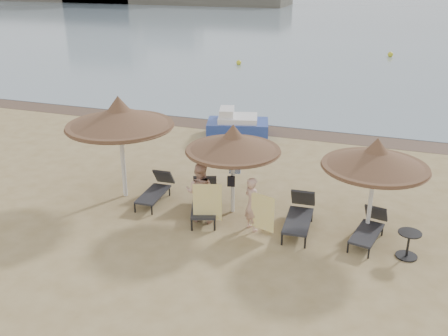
{
  "coord_description": "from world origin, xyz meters",
  "views": [
    {
      "loc": [
        3.8,
        -10.7,
        6.62
      ],
      "look_at": [
        -0.25,
        1.2,
        1.49
      ],
      "focal_mm": 40.0,
      "sensor_mm": 36.0,
      "label": 1
    }
  ],
  "objects_px": {
    "lounger_near_left": "(204,199)",
    "lounger_far_right": "(370,227)",
    "person_right": "(252,200)",
    "person_left": "(200,188)",
    "side_table": "(408,245)",
    "palapa_center": "(233,143)",
    "palapa_left": "(119,117)",
    "lounger_near_right": "(300,214)",
    "lounger_far_left": "(156,189)",
    "palapa_right": "(376,159)",
    "pedal_boat": "(237,126)"
  },
  "relations": [
    {
      "from": "lounger_far_left",
      "to": "lounger_near_left",
      "type": "relative_size",
      "value": 0.83
    },
    {
      "from": "side_table",
      "to": "palapa_left",
      "type": "bearing_deg",
      "value": 173.82
    },
    {
      "from": "lounger_far_right",
      "to": "person_left",
      "type": "xyz_separation_m",
      "value": [
        -4.53,
        -0.41,
        0.64
      ]
    },
    {
      "from": "lounger_near_right",
      "to": "side_table",
      "type": "xyz_separation_m",
      "value": [
        2.78,
        -0.63,
        -0.08
      ]
    },
    {
      "from": "palapa_center",
      "to": "lounger_far_right",
      "type": "distance_m",
      "value": 4.22
    },
    {
      "from": "lounger_near_right",
      "to": "side_table",
      "type": "distance_m",
      "value": 2.85
    },
    {
      "from": "palapa_left",
      "to": "palapa_center",
      "type": "xyz_separation_m",
      "value": [
        3.47,
        0.04,
        -0.41
      ]
    },
    {
      "from": "person_right",
      "to": "pedal_boat",
      "type": "distance_m",
      "value": 8.0
    },
    {
      "from": "lounger_near_right",
      "to": "side_table",
      "type": "relative_size",
      "value": 2.95
    },
    {
      "from": "lounger_far_left",
      "to": "lounger_near_left",
      "type": "height_order",
      "value": "lounger_near_left"
    },
    {
      "from": "person_right",
      "to": "side_table",
      "type": "bearing_deg",
      "value": -145.48
    },
    {
      "from": "lounger_far_left",
      "to": "lounger_near_right",
      "type": "distance_m",
      "value": 4.42
    },
    {
      "from": "person_right",
      "to": "pedal_boat",
      "type": "bearing_deg",
      "value": -33.67
    },
    {
      "from": "side_table",
      "to": "person_right",
      "type": "distance_m",
      "value": 4.0
    },
    {
      "from": "palapa_left",
      "to": "lounger_far_right",
      "type": "height_order",
      "value": "palapa_left"
    },
    {
      "from": "lounger_far_left",
      "to": "lounger_near_right",
      "type": "xyz_separation_m",
      "value": [
        4.41,
        -0.29,
        0.04
      ]
    },
    {
      "from": "palapa_right",
      "to": "person_right",
      "type": "xyz_separation_m",
      "value": [
        -2.96,
        -0.77,
        -1.26
      ]
    },
    {
      "from": "palapa_right",
      "to": "lounger_far_left",
      "type": "xyz_separation_m",
      "value": [
        -6.19,
        0.05,
        -1.78
      ]
    },
    {
      "from": "palapa_left",
      "to": "pedal_boat",
      "type": "xyz_separation_m",
      "value": [
        1.5,
        6.7,
        -2.08
      ]
    },
    {
      "from": "person_right",
      "to": "person_left",
      "type": "bearing_deg",
      "value": 33.63
    },
    {
      "from": "palapa_left",
      "to": "palapa_center",
      "type": "bearing_deg",
      "value": 0.66
    },
    {
      "from": "lounger_near_left",
      "to": "person_left",
      "type": "bearing_deg",
      "value": -102.18
    },
    {
      "from": "palapa_left",
      "to": "person_right",
      "type": "bearing_deg",
      "value": -10.46
    },
    {
      "from": "person_right",
      "to": "palapa_left",
      "type": "bearing_deg",
      "value": 25.55
    },
    {
      "from": "person_left",
      "to": "side_table",
      "type": "bearing_deg",
      "value": 174.26
    },
    {
      "from": "side_table",
      "to": "lounger_near_right",
      "type": "bearing_deg",
      "value": 167.14
    },
    {
      "from": "palapa_right",
      "to": "lounger_near_left",
      "type": "xyz_separation_m",
      "value": [
        -4.53,
        -0.23,
        -1.72
      ]
    },
    {
      "from": "lounger_far_left",
      "to": "person_left",
      "type": "xyz_separation_m",
      "value": [
        1.72,
        -0.76,
        0.63
      ]
    },
    {
      "from": "palapa_right",
      "to": "pedal_boat",
      "type": "bearing_deg",
      "value": 130.47
    },
    {
      "from": "lounger_near_left",
      "to": "lounger_far_right",
      "type": "distance_m",
      "value": 4.59
    },
    {
      "from": "lounger_near_right",
      "to": "lounger_far_right",
      "type": "xyz_separation_m",
      "value": [
        1.83,
        -0.06,
        -0.05
      ]
    },
    {
      "from": "pedal_boat",
      "to": "person_right",
      "type": "bearing_deg",
      "value": -84.46
    },
    {
      "from": "palapa_left",
      "to": "person_left",
      "type": "xyz_separation_m",
      "value": [
        2.77,
        -0.73,
        -1.53
      ]
    },
    {
      "from": "side_table",
      "to": "pedal_boat",
      "type": "distance_m",
      "value": 10.15
    },
    {
      "from": "lounger_far_left",
      "to": "side_table",
      "type": "bearing_deg",
      "value": -9.68
    },
    {
      "from": "side_table",
      "to": "person_right",
      "type": "bearing_deg",
      "value": 178.51
    },
    {
      "from": "palapa_right",
      "to": "person_left",
      "type": "xyz_separation_m",
      "value": [
        -4.47,
        -0.71,
        -1.15
      ]
    },
    {
      "from": "side_table",
      "to": "palapa_center",
      "type": "bearing_deg",
      "value": 168.94
    },
    {
      "from": "palapa_center",
      "to": "lounger_near_right",
      "type": "height_order",
      "value": "palapa_center"
    },
    {
      "from": "palapa_left",
      "to": "lounger_near_left",
      "type": "distance_m",
      "value": 3.44
    },
    {
      "from": "lounger_near_left",
      "to": "lounger_far_right",
      "type": "relative_size",
      "value": 1.2
    },
    {
      "from": "palapa_center",
      "to": "person_right",
      "type": "xyz_separation_m",
      "value": [
        0.81,
        -0.83,
        -1.22
      ]
    },
    {
      "from": "lounger_near_left",
      "to": "lounger_far_right",
      "type": "bearing_deg",
      "value": -19.85
    },
    {
      "from": "palapa_center",
      "to": "lounger_far_right",
      "type": "xyz_separation_m",
      "value": [
        3.83,
        -0.36,
        -1.75
      ]
    },
    {
      "from": "side_table",
      "to": "person_left",
      "type": "height_order",
      "value": "person_left"
    },
    {
      "from": "palapa_center",
      "to": "person_right",
      "type": "height_order",
      "value": "palapa_center"
    },
    {
      "from": "lounger_far_right",
      "to": "person_right",
      "type": "distance_m",
      "value": 3.1
    },
    {
      "from": "palapa_right",
      "to": "person_left",
      "type": "relative_size",
      "value": 1.38
    },
    {
      "from": "palapa_left",
      "to": "lounger_near_left",
      "type": "relative_size",
      "value": 1.48
    },
    {
      "from": "palapa_left",
      "to": "lounger_near_left",
      "type": "bearing_deg",
      "value": -5.17
    }
  ]
}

